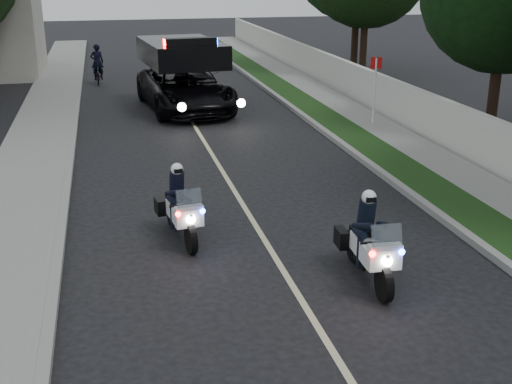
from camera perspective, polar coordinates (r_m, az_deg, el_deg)
ground at (r=11.61m, az=3.37°, el=-8.44°), size 120.00×120.00×0.00m
curb_right at (r=21.73m, az=6.38°, el=4.98°), size 0.20×60.00×0.15m
grass_verge at (r=21.97m, az=8.11°, el=5.07°), size 1.20×60.00×0.16m
sidewalk_right at (r=22.46m, az=11.22°, el=5.21°), size 1.40×60.00×0.16m
property_wall at (r=22.74m, az=13.66°, el=6.94°), size 0.22×60.00×1.50m
curb_left at (r=20.57m, az=-15.77°, el=3.55°), size 0.20×60.00×0.15m
sidewalk_left at (r=20.66m, az=-18.81°, el=3.32°), size 2.00×60.00×0.16m
lane_marking at (r=20.78m, az=-4.39°, el=4.18°), size 0.12×50.00×0.01m
police_moto_left at (r=13.73m, az=-6.53°, el=-4.00°), size 0.90×1.95×1.60m
police_moto_right at (r=12.12m, az=9.62°, el=-7.46°), size 0.79×1.99×1.66m
police_suv at (r=25.93m, az=-6.14°, el=7.15°), size 3.55×6.58×3.07m
bicycle at (r=32.37m, az=-13.53°, el=9.15°), size 0.54×1.54×0.81m
cyclist at (r=32.37m, az=-13.53°, el=9.15°), size 0.64×0.46×1.65m
sign_post at (r=23.23m, az=10.11°, el=5.54°), size 0.49×0.49×2.51m
tree_right_c at (r=23.71m, az=19.65°, el=4.99°), size 7.03×7.03×9.14m
tree_right_d at (r=35.61m, az=8.47°, el=10.36°), size 9.10×9.10×11.60m
tree_right_e at (r=34.93m, az=9.21°, el=10.15°), size 7.91×7.91×10.54m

